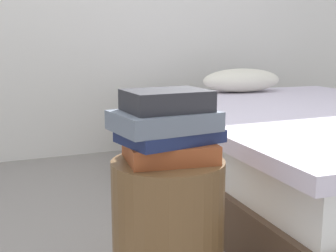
{
  "coord_description": "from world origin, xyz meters",
  "views": [
    {
      "loc": [
        -0.5,
        -1.16,
        0.81
      ],
      "look_at": [
        0.0,
        0.0,
        0.57
      ],
      "focal_mm": 47.89,
      "sensor_mm": 36.0,
      "label": 1
    }
  ],
  "objects_px": {
    "bed": "(313,150)",
    "side_table": "(168,235)",
    "book_navy": "(170,136)",
    "book_slate": "(164,121)",
    "book_charcoal": "(166,100)",
    "book_rust": "(169,151)"
  },
  "relations": [
    {
      "from": "book_slate",
      "to": "book_charcoal",
      "type": "height_order",
      "value": "book_charcoal"
    },
    {
      "from": "book_charcoal",
      "to": "bed",
      "type": "bearing_deg",
      "value": 28.04
    },
    {
      "from": "side_table",
      "to": "book_navy",
      "type": "distance_m",
      "value": 0.3
    },
    {
      "from": "book_charcoal",
      "to": "side_table",
      "type": "bearing_deg",
      "value": -78.46
    },
    {
      "from": "book_slate",
      "to": "book_navy",
      "type": "bearing_deg",
      "value": -15.72
    },
    {
      "from": "book_navy",
      "to": "bed",
      "type": "bearing_deg",
      "value": 20.47
    },
    {
      "from": "book_rust",
      "to": "book_navy",
      "type": "height_order",
      "value": "book_navy"
    },
    {
      "from": "side_table",
      "to": "book_rust",
      "type": "xyz_separation_m",
      "value": [
        0.01,
        0.01,
        0.26
      ]
    },
    {
      "from": "book_rust",
      "to": "book_slate",
      "type": "distance_m",
      "value": 0.09
    },
    {
      "from": "side_table",
      "to": "book_rust",
      "type": "height_order",
      "value": "book_rust"
    },
    {
      "from": "bed",
      "to": "side_table",
      "type": "distance_m",
      "value": 1.3
    },
    {
      "from": "book_navy",
      "to": "book_slate",
      "type": "relative_size",
      "value": 0.97
    },
    {
      "from": "bed",
      "to": "book_navy",
      "type": "distance_m",
      "value": 1.32
    },
    {
      "from": "bed",
      "to": "book_navy",
      "type": "height_order",
      "value": "bed"
    },
    {
      "from": "bed",
      "to": "book_slate",
      "type": "bearing_deg",
      "value": -146.72
    },
    {
      "from": "book_charcoal",
      "to": "book_rust",
      "type": "bearing_deg",
      "value": -22.67
    },
    {
      "from": "book_slate",
      "to": "book_charcoal",
      "type": "distance_m",
      "value": 0.06
    },
    {
      "from": "bed",
      "to": "book_slate",
      "type": "height_order",
      "value": "bed"
    },
    {
      "from": "side_table",
      "to": "book_navy",
      "type": "relative_size",
      "value": 1.68
    },
    {
      "from": "bed",
      "to": "book_navy",
      "type": "relative_size",
      "value": 7.6
    },
    {
      "from": "side_table",
      "to": "book_rust",
      "type": "relative_size",
      "value": 1.85
    },
    {
      "from": "bed",
      "to": "book_rust",
      "type": "bearing_deg",
      "value": -146.29
    }
  ]
}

